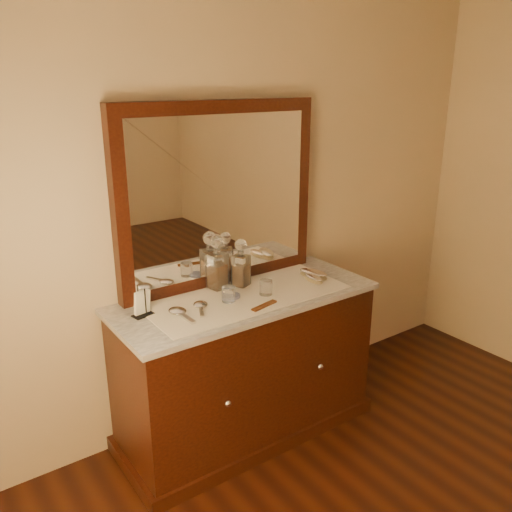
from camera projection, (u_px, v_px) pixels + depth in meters
name	position (u px, v px, depth m)	size (l,w,h in m)	color
dresser_cabinet	(246.00, 367.00, 2.97)	(1.40, 0.55, 0.82)	black
dresser_plinth	(246.00, 423.00, 3.09)	(1.46, 0.59, 0.08)	black
knob_left	(228.00, 403.00, 2.57)	(0.04, 0.04, 0.04)	silver
knob_right	(320.00, 366.00, 2.90)	(0.04, 0.04, 0.04)	silver
marble_top	(245.00, 298.00, 2.83)	(1.44, 0.59, 0.03)	silver
mirror_frame	(219.00, 196.00, 2.86)	(1.20, 0.08, 1.00)	black
mirror_glass	(223.00, 197.00, 2.83)	(1.06, 0.01, 0.86)	white
lace_runner	(247.00, 296.00, 2.81)	(1.10, 0.45, 0.00)	silver
pin_dish	(232.00, 296.00, 2.79)	(0.08, 0.08, 0.01)	silver
comb	(264.00, 306.00, 2.68)	(0.17, 0.03, 0.01)	#672D12
napkin_rack	(142.00, 304.00, 2.57)	(0.11, 0.08, 0.15)	black
decanter_left	(217.00, 268.00, 2.88)	(0.11, 0.11, 0.31)	#944C15
decanter_right	(241.00, 268.00, 2.92)	(0.11, 0.11, 0.27)	#944C15
brush_near	(314.00, 279.00, 3.00)	(0.07, 0.14, 0.04)	#9A855E
brush_far	(313.00, 274.00, 3.05)	(0.13, 0.19, 0.05)	#9A855E
hand_mirror_outer	(179.00, 312.00, 2.60)	(0.09, 0.22, 0.02)	silver
hand_mirror_inner	(201.00, 306.00, 2.67)	(0.13, 0.19, 0.02)	silver
tumblers	(247.00, 291.00, 2.77)	(0.28, 0.11, 0.08)	white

